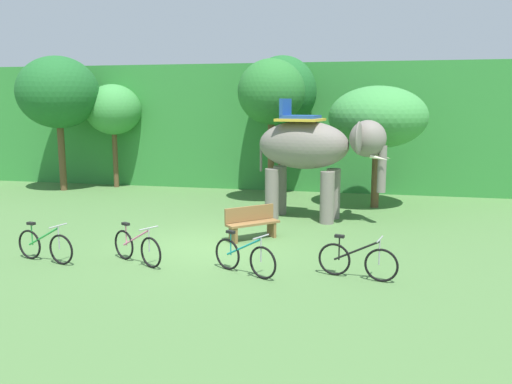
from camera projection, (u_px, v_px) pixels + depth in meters
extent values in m
plane|color=#4C753D|center=(209.00, 247.00, 13.63)|extent=(80.00, 80.00, 0.00)
cube|color=#338438|center=(285.00, 125.00, 24.77)|extent=(36.00, 6.00, 5.25)
cylinder|color=brown|center=(62.00, 158.00, 22.17)|extent=(0.28, 0.28, 2.75)
ellipsoid|color=#1E6028|center=(58.00, 92.00, 21.71)|extent=(3.30, 3.30, 2.93)
cylinder|color=brown|center=(115.00, 160.00, 23.02)|extent=(0.22, 0.22, 2.40)
ellipsoid|color=#3D8E42|center=(113.00, 110.00, 22.65)|extent=(2.37, 2.37, 2.14)
cylinder|color=brown|center=(271.00, 163.00, 19.29)|extent=(0.24, 0.24, 2.99)
ellipsoid|color=#28702D|center=(271.00, 92.00, 18.87)|extent=(2.41, 2.41, 2.33)
cylinder|color=brown|center=(282.00, 159.00, 21.22)|extent=(0.29, 0.29, 2.81)
ellipsoid|color=#1E6028|center=(282.00, 92.00, 20.78)|extent=(2.68, 2.68, 2.80)
cylinder|color=brown|center=(376.00, 176.00, 18.59)|extent=(0.28, 0.28, 2.20)
ellipsoid|color=#3D8E42|center=(378.00, 117.00, 18.25)|extent=(3.39, 3.39, 2.13)
ellipsoid|color=slate|center=(303.00, 145.00, 16.56)|extent=(3.09, 1.87, 1.50)
cylinder|color=slate|center=(333.00, 194.00, 16.84)|extent=(0.44, 0.44, 1.60)
cylinder|color=slate|center=(327.00, 198.00, 16.14)|extent=(0.44, 0.44, 1.60)
cylinder|color=slate|center=(280.00, 190.00, 17.51)|extent=(0.44, 0.44, 1.60)
cylinder|color=slate|center=(272.00, 194.00, 16.80)|extent=(0.44, 0.44, 1.60)
ellipsoid|color=slate|center=(368.00, 139.00, 15.78)|extent=(1.25, 1.17, 1.10)
ellipsoid|color=slate|center=(367.00, 136.00, 16.40)|extent=(0.30, 0.85, 0.96)
ellipsoid|color=slate|center=(359.00, 138.00, 15.26)|extent=(0.30, 0.85, 0.96)
cylinder|color=slate|center=(382.00, 169.00, 15.77)|extent=(0.26, 0.26, 1.40)
cone|color=beige|center=(382.00, 157.00, 15.93)|extent=(0.57, 0.21, 0.21)
cone|color=beige|center=(379.00, 158.00, 15.53)|extent=(0.57, 0.21, 0.21)
cube|color=gold|center=(301.00, 120.00, 16.47)|extent=(1.50, 1.53, 0.08)
cube|color=#1E4799|center=(301.00, 117.00, 16.46)|extent=(1.24, 1.07, 0.10)
cube|color=#1E4799|center=(285.00, 108.00, 16.59)|extent=(0.25, 0.90, 0.56)
cylinder|color=slate|center=(261.00, 157.00, 17.17)|extent=(0.08, 0.08, 0.90)
torus|color=black|center=(30.00, 244.00, 12.50)|extent=(0.70, 0.21, 0.71)
torus|color=black|center=(61.00, 250.00, 12.08)|extent=(0.70, 0.21, 0.71)
cylinder|color=green|center=(44.00, 236.00, 12.26)|extent=(0.95, 0.27, 0.54)
cylinder|color=green|center=(32.00, 234.00, 12.42)|extent=(0.03, 0.03, 0.52)
cube|color=black|center=(31.00, 223.00, 12.37)|extent=(0.22, 0.14, 0.06)
cylinder|color=#9E9EA3|center=(59.00, 237.00, 12.05)|extent=(0.03, 0.03, 0.55)
cylinder|color=#9E9EA3|center=(58.00, 226.00, 12.01)|extent=(0.15, 0.51, 0.03)
torus|color=black|center=(124.00, 245.00, 12.48)|extent=(0.65, 0.38, 0.71)
torus|color=black|center=(151.00, 253.00, 11.84)|extent=(0.65, 0.38, 0.71)
cylinder|color=pink|center=(136.00, 238.00, 12.13)|extent=(0.88, 0.50, 0.54)
cylinder|color=pink|center=(126.00, 235.00, 12.37)|extent=(0.03, 0.03, 0.52)
cube|color=black|center=(126.00, 224.00, 12.33)|extent=(0.22, 0.18, 0.06)
cylinder|color=#9E9EA3|center=(149.00, 240.00, 11.82)|extent=(0.03, 0.03, 0.55)
cylinder|color=#9E9EA3|center=(149.00, 228.00, 11.78)|extent=(0.27, 0.47, 0.03)
torus|color=black|center=(227.00, 254.00, 11.71)|extent=(0.66, 0.37, 0.71)
torus|color=black|center=(263.00, 263.00, 11.09)|extent=(0.66, 0.37, 0.71)
cylinder|color=teal|center=(244.00, 247.00, 11.37)|extent=(0.89, 0.48, 0.54)
cylinder|color=teal|center=(231.00, 244.00, 11.60)|extent=(0.03, 0.03, 0.52)
cube|color=black|center=(231.00, 232.00, 11.56)|extent=(0.22, 0.18, 0.06)
cylinder|color=#9E9EA3|center=(261.00, 249.00, 11.07)|extent=(0.03, 0.03, 0.55)
cylinder|color=#9E9EA3|center=(261.00, 237.00, 11.02)|extent=(0.26, 0.48, 0.03)
torus|color=black|center=(334.00, 259.00, 11.33)|extent=(0.70, 0.20, 0.71)
torus|color=black|center=(381.00, 265.00, 10.91)|extent=(0.70, 0.20, 0.71)
cylinder|color=black|center=(357.00, 251.00, 11.09)|extent=(0.96, 0.25, 0.54)
cylinder|color=black|center=(339.00, 248.00, 11.24)|extent=(0.03, 0.03, 0.52)
cube|color=black|center=(339.00, 236.00, 11.20)|extent=(0.22, 0.14, 0.06)
cylinder|color=#9E9EA3|center=(379.00, 252.00, 10.89)|extent=(0.03, 0.03, 0.55)
cylinder|color=#9E9EA3|center=(380.00, 239.00, 10.84)|extent=(0.14, 0.51, 0.03)
cube|color=brown|center=(253.00, 223.00, 14.27)|extent=(1.37, 1.32, 0.06)
cube|color=brown|center=(249.00, 213.00, 14.38)|extent=(1.14, 1.07, 0.40)
cube|color=brown|center=(272.00, 229.00, 14.61)|extent=(0.30, 0.32, 0.45)
cube|color=brown|center=(233.00, 234.00, 14.00)|extent=(0.30, 0.32, 0.45)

